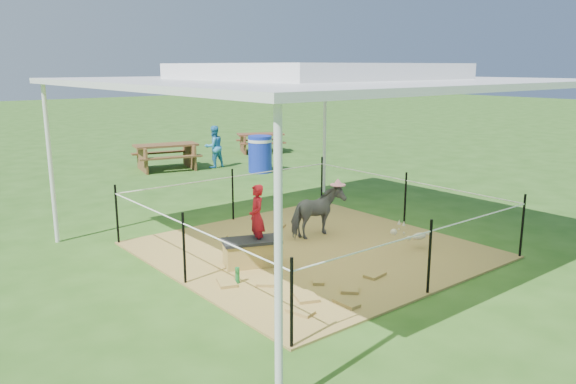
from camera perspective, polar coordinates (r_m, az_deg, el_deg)
ground at (r=8.96m, az=2.42°, el=-5.97°), size 90.00×90.00×0.00m
hay_patch at (r=8.95m, az=2.42°, el=-5.88°), size 4.60×4.60×0.03m
canopy_tent at (r=8.49m, az=2.59°, el=11.51°), size 6.30×6.30×2.90m
rope_fence at (r=8.77m, az=2.46°, el=-1.99°), size 4.54×4.54×1.00m
straw_bale at (r=8.21m, az=-3.72°, el=-6.26°), size 0.87×0.65×0.35m
dark_cloth at (r=8.15m, az=-3.74°, el=-4.96°), size 0.93×0.71×0.04m
woman at (r=8.08m, az=-3.21°, el=-1.82°), size 0.33×0.40×0.94m
green_bottle at (r=7.59m, az=-5.16°, el=-8.42°), size 0.08×0.08×0.22m
pony at (r=9.47m, az=3.01°, el=-2.09°), size 1.03×0.52×0.84m
pink_hat at (r=9.36m, az=3.05°, el=0.76°), size 0.26×0.26×0.12m
foal at (r=9.13m, az=13.20°, el=-4.23°), size 0.85×0.51×0.46m
trash_barrel at (r=15.43m, az=-2.86°, el=3.87°), size 0.73×0.73×1.00m
picnic_table_near at (r=16.20m, az=-12.26°, el=3.52°), size 1.97×1.61×0.72m
picnic_table_far at (r=19.04m, az=-2.80°, el=5.01°), size 1.87×1.67×0.64m
distant_person at (r=16.24m, az=-7.53°, el=4.58°), size 0.59×0.46×1.20m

